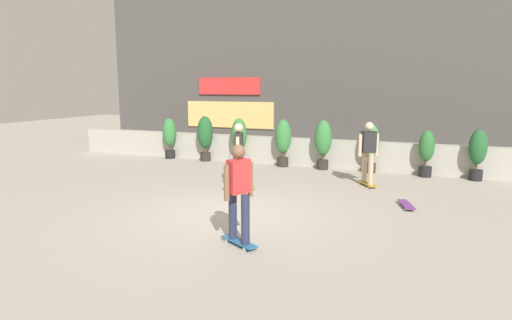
{
  "coord_description": "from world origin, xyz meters",
  "views": [
    {
      "loc": [
        3.8,
        -7.92,
        2.64
      ],
      "look_at": [
        0.0,
        1.5,
        0.9
      ],
      "focal_mm": 30.77,
      "sensor_mm": 36.0,
      "label": 1
    }
  ],
  "objects": [
    {
      "name": "skater_by_wall_left",
      "position": [
        0.93,
        -1.56,
        0.94
      ],
      "size": [
        0.79,
        0.58,
        1.7
      ],
      "color": "#266699",
      "rests_on": "ground"
    },
    {
      "name": "building_backdrop",
      "position": [
        -0.01,
        10.0,
        3.25
      ],
      "size": [
        20.0,
        2.08,
        6.5
      ],
      "color": "#4C4947",
      "rests_on": "ground"
    },
    {
      "name": "skater_by_wall_right",
      "position": [
        2.28,
        3.7,
        0.94
      ],
      "size": [
        0.62,
        0.77,
        1.7
      ],
      "color": "#BF8C26",
      "rests_on": "ground"
    },
    {
      "name": "potted_plant_6",
      "position": [
        3.69,
        5.55,
        0.77
      ],
      "size": [
        0.44,
        0.44,
        1.36
      ],
      "color": "black",
      "rests_on": "ground"
    },
    {
      "name": "potted_plant_4",
      "position": [
        0.64,
        5.55,
        0.91
      ],
      "size": [
        0.54,
        0.54,
        1.56
      ],
      "color": "#2D2823",
      "rests_on": "ground"
    },
    {
      "name": "potted_plant_0",
      "position": [
        -5.01,
        5.55,
        0.84
      ],
      "size": [
        0.49,
        0.49,
        1.46
      ],
      "color": "black",
      "rests_on": "ground"
    },
    {
      "name": "potted_plant_5",
      "position": [
        2.1,
        5.55,
        0.87
      ],
      "size": [
        0.51,
        0.51,
        1.49
      ],
      "color": "#2D2823",
      "rests_on": "ground"
    },
    {
      "name": "potted_plant_3",
      "position": [
        -0.68,
        5.55,
        0.9
      ],
      "size": [
        0.53,
        0.53,
        1.54
      ],
      "color": "#2D2823",
      "rests_on": "ground"
    },
    {
      "name": "potted_plant_7",
      "position": [
        5.01,
        5.55,
        0.83
      ],
      "size": [
        0.48,
        0.48,
        1.44
      ],
      "color": "black",
      "rests_on": "ground"
    },
    {
      "name": "potted_plant_2",
      "position": [
        -2.25,
        5.55,
        0.9
      ],
      "size": [
        0.53,
        0.53,
        1.54
      ],
      "color": "brown",
      "rests_on": "ground"
    },
    {
      "name": "skater_mid_plaza",
      "position": [
        -0.69,
        2.04,
        0.94
      ],
      "size": [
        0.82,
        0.54,
        1.7
      ],
      "color": "#BF8C26",
      "rests_on": "ground"
    },
    {
      "name": "skateboard_near_camera",
      "position": [
        3.38,
        1.92,
        0.06
      ],
      "size": [
        0.44,
        0.82,
        0.08
      ],
      "color": "#72338C",
      "rests_on": "ground"
    },
    {
      "name": "planter_wall",
      "position": [
        0.0,
        6.0,
        0.45
      ],
      "size": [
        18.0,
        0.4,
        0.9
      ],
      "primitive_type": "cube",
      "color": "#B2ADA3",
      "rests_on": "ground"
    },
    {
      "name": "potted_plant_1",
      "position": [
        -3.55,
        5.55,
        0.93
      ],
      "size": [
        0.55,
        0.55,
        1.58
      ],
      "color": "#2D2823",
      "rests_on": "ground"
    },
    {
      "name": "ground_plane",
      "position": [
        0.0,
        0.0,
        0.0
      ],
      "size": [
        48.0,
        48.0,
        0.0
      ],
      "primitive_type": "plane",
      "color": "#A8A093"
    }
  ]
}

